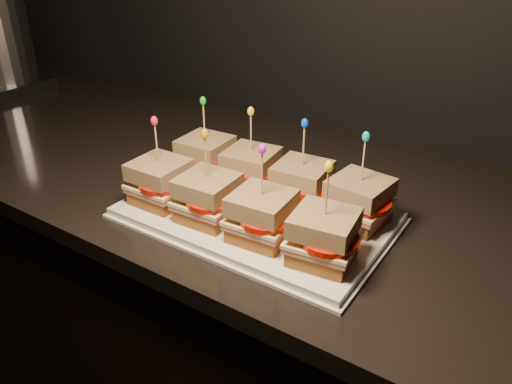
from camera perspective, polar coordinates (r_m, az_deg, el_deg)
The scene contains 61 objects.
cabinet at distance 1.38m, azimuth -7.03°, elevation -13.44°, with size 2.15×0.66×0.85m, color black.
granite_slab at distance 1.14m, azimuth -8.32°, elevation 3.35°, with size 2.19×0.70×0.03m, color black.
platter at distance 0.87m, azimuth 0.00°, elevation -2.66°, with size 0.45×0.28×0.02m, color white.
platter_rim at distance 0.88m, azimuth 0.00°, elevation -3.00°, with size 0.46×0.29×0.01m, color white.
sandwich_0_bread_bot at distance 0.99m, azimuth -5.68°, elevation 2.61°, with size 0.09×0.09×0.02m, color brown.
sandwich_0_ham at distance 0.99m, azimuth -5.72°, elevation 3.45°, with size 0.10×0.09×0.01m, color #B55D50.
sandwich_0_cheese at distance 0.98m, azimuth -5.74°, elevation 3.82°, with size 0.10×0.09×0.01m, color #F7EA9E.
sandwich_0_tomato at distance 0.97m, azimuth -5.43°, elevation 3.94°, with size 0.09×0.09×0.01m, color red.
sandwich_0_bread_top at distance 0.97m, azimuth -5.82°, elevation 5.27°, with size 0.09×0.09×0.03m, color #5F2E0D.
sandwich_0_pick at distance 0.96m, azimuth -5.95°, elevation 7.76°, with size 0.00×0.00×0.09m, color tan.
sandwich_0_frill at distance 0.94m, azimuth -6.08°, elevation 10.33°, with size 0.01×0.01×0.02m, color #14A915.
sandwich_1_bread_bot at distance 0.94m, azimuth -0.56°, elevation 1.06°, with size 0.09×0.09×0.02m, color brown.
sandwich_1_ham at distance 0.93m, azimuth -0.56°, elevation 1.94°, with size 0.10×0.09×0.01m, color #B55D50.
sandwich_1_cheese at distance 0.93m, azimuth -0.56°, elevation 2.33°, with size 0.10×0.09×0.01m, color #F7EA9E.
sandwich_1_tomato at distance 0.91m, azimuth -0.15°, elevation 2.44°, with size 0.09×0.09×0.01m, color red.
sandwich_1_bread_top at distance 0.91m, azimuth -0.57°, elevation 3.86°, with size 0.09×0.09×0.03m, color #5F2E0D.
sandwich_1_pick at distance 0.90m, azimuth -0.59°, elevation 6.49°, with size 0.00×0.00×0.09m, color tan.
sandwich_1_frill at distance 0.88m, azimuth -0.60°, elevation 9.21°, with size 0.01×0.01×0.02m, color yellow.
sandwich_2_bread_bot at distance 0.89m, azimuth 5.17°, elevation -0.68°, with size 0.09×0.09×0.02m, color brown.
sandwich_2_ham at distance 0.88m, azimuth 5.22°, elevation 0.23°, with size 0.10×0.09×0.01m, color #B55D50.
sandwich_2_cheese at distance 0.88m, azimuth 5.24°, elevation 0.64°, with size 0.10×0.09×0.01m, color #F7EA9E.
sandwich_2_tomato at distance 0.86m, azimuth 5.76°, elevation 0.72°, with size 0.09×0.09×0.01m, color red.
sandwich_2_bread_top at distance 0.86m, azimuth 5.31°, elevation 2.23°, with size 0.09×0.09×0.03m, color #5F2E0D.
sandwich_2_pick at distance 0.85m, azimuth 5.45°, elevation 4.98°, with size 0.00×0.00×0.09m, color tan.
sandwich_2_frill at distance 0.83m, azimuth 5.59°, elevation 7.84°, with size 0.01×0.01×0.02m, color blue.
sandwich_3_bread_bot at distance 0.85m, azimuth 11.49°, elevation -2.59°, with size 0.09×0.09×0.02m, color brown.
sandwich_3_ham at distance 0.84m, azimuth 11.60°, elevation -1.65°, with size 0.10×0.09×0.01m, color #B55D50.
sandwich_3_cheese at distance 0.84m, azimuth 11.64°, elevation -1.24°, with size 0.10×0.09×0.01m, color #F7EA9E.
sandwich_3_tomato at distance 0.83m, azimuth 12.29°, elevation -1.18°, with size 0.09×0.09×0.01m, color red.
sandwich_3_bread_top at distance 0.83m, azimuth 11.82°, elevation 0.40°, with size 0.09×0.09×0.03m, color #5F2E0D.
sandwich_3_pick at distance 0.81m, azimuth 12.13°, elevation 3.24°, with size 0.00×0.00×0.09m, color tan.
sandwich_3_frill at distance 0.79m, azimuth 12.46°, elevation 6.21°, with size 0.01×0.01×0.02m, color #0AB0B8.
sandwich_4_bread_bot at distance 0.91m, azimuth -10.72°, elevation -0.35°, with size 0.09×0.09×0.02m, color brown.
sandwich_4_ham at distance 0.90m, azimuth -10.81°, elevation 0.55°, with size 0.10×0.09×0.01m, color #B55D50.
sandwich_4_cheese at distance 0.90m, azimuth -10.85°, elevation 0.95°, with size 0.10×0.09×0.01m, color #F7EA9E.
sandwich_4_tomato at distance 0.88m, azimuth -10.59°, elevation 1.04°, with size 0.09×0.09×0.01m, color red.
sandwich_4_bread_top at distance 0.89m, azimuth -11.01°, elevation 2.51°, with size 0.09×0.09×0.03m, color #5F2E0D.
sandwich_4_pick at distance 0.87m, azimuth -11.28°, elevation 5.19°, with size 0.00×0.00×0.09m, color tan.
sandwich_4_frill at distance 0.85m, azimuth -11.56°, elevation 7.97°, with size 0.01×0.01×0.02m, color red.
sandwich_5_bread_bot at distance 0.85m, azimuth -5.43°, elevation -2.26°, with size 0.09×0.09×0.02m, color brown.
sandwich_5_ham at distance 0.84m, azimuth -5.48°, elevation -1.31°, with size 0.10×0.09×0.01m, color #B55D50.
sandwich_5_cheese at distance 0.83m, azimuth -5.50°, elevation -0.89°, with size 0.10×0.09×0.01m, color #F7EA9E.
sandwich_5_tomato at distance 0.82m, azimuth -5.13°, elevation -0.83°, with size 0.09×0.09×0.01m, color red.
sandwich_5_bread_top at distance 0.82m, azimuth -5.59°, elevation 0.76°, with size 0.09×0.09×0.03m, color #5F2E0D.
sandwich_5_pick at distance 0.80m, azimuth -5.74°, elevation 3.62°, with size 0.00×0.00×0.09m, color tan.
sandwich_5_frill at distance 0.78m, azimuth -5.89°, elevation 6.62°, with size 0.01×0.01×0.02m, color orange.
sandwich_6_bread_bot at distance 0.79m, azimuth 0.66°, elevation -4.44°, with size 0.09×0.09×0.02m, color brown.
sandwich_6_ham at distance 0.78m, azimuth 0.67°, elevation -3.44°, with size 0.10×0.09×0.01m, color #B55D50.
sandwich_6_cheese at distance 0.78m, azimuth 0.67°, elevation -3.01°, with size 0.10×0.09×0.01m, color #F7EA9E.
sandwich_6_tomato at distance 0.77m, azimuth 1.18°, elevation -2.98°, with size 0.09×0.09×0.01m, color red.
sandwich_6_bread_top at distance 0.77m, azimuth 0.68°, elevation -1.27°, with size 0.09×0.09×0.03m, color #5F2E0D.
sandwich_6_pick at distance 0.74m, azimuth 0.70°, elevation 1.75°, with size 0.00×0.00×0.09m, color tan.
sandwich_6_frill at distance 0.73m, azimuth 0.72°, elevation 4.94°, with size 0.01×0.01×0.02m, color #CA17C9.
sandwich_7_bread_bot at distance 0.75m, azimuth 7.59°, elevation -6.83°, with size 0.09×0.09×0.02m, color brown.
sandwich_7_ham at distance 0.74m, azimuth 7.66°, elevation -5.81°, with size 0.10×0.09×0.01m, color #B55D50.
sandwich_7_cheese at distance 0.74m, azimuth 7.70°, elevation -5.36°, with size 0.10×0.09×0.01m, color #F7EA9E.
sandwich_7_tomato at distance 0.72m, azimuth 8.37°, elevation -5.36°, with size 0.09×0.09×0.01m, color red.
sandwich_7_bread_top at distance 0.72m, azimuth 7.84°, elevation -3.56°, with size 0.09×0.09×0.03m, color #5F2E0D.
sandwich_7_pick at distance 0.70m, azimuth 8.07°, elevation -0.42°, with size 0.00×0.00×0.09m, color tan.
sandwich_7_frill at distance 0.68m, azimuth 8.33°, elevation 2.92°, with size 0.01×0.01×0.02m, color yellow.
appliance_base at distance 1.79m, azimuth -26.64°, elevation 11.01°, with size 0.24×0.20×0.03m, color #262628.
Camera 1 is at (0.96, 0.90, 1.34)m, focal length 35.00 mm.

